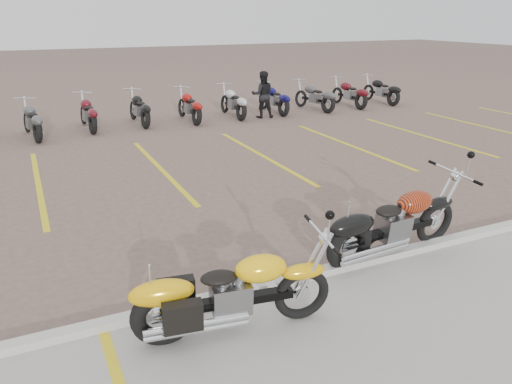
% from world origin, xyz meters
% --- Properties ---
extents(ground, '(100.00, 100.00, 0.00)m').
position_xyz_m(ground, '(0.00, 0.00, 0.00)').
color(ground, '#715851').
rests_on(ground, ground).
extents(curb, '(60.00, 0.18, 0.12)m').
position_xyz_m(curb, '(0.00, -2.00, 0.06)').
color(curb, '#ADAAA3').
rests_on(curb, ground).
extents(parking_stripes, '(38.00, 5.50, 0.01)m').
position_xyz_m(parking_stripes, '(0.00, 4.00, 0.00)').
color(parking_stripes, gold).
rests_on(parking_stripes, ground).
extents(yellow_cruiser, '(2.33, 0.51, 0.96)m').
position_xyz_m(yellow_cruiser, '(-0.97, -2.66, 0.48)').
color(yellow_cruiser, black).
rests_on(yellow_cruiser, ground).
extents(flame_cruiser, '(2.47, 0.42, 1.02)m').
position_xyz_m(flame_cruiser, '(1.93, -1.92, 0.50)').
color(flame_cruiser, black).
rests_on(flame_cruiser, ground).
extents(person_b, '(0.94, 0.83, 1.62)m').
position_xyz_m(person_b, '(4.91, 8.57, 0.81)').
color(person_b, black).
rests_on(person_b, ground).
extents(bg_bike_row, '(20.60, 2.05, 1.10)m').
position_xyz_m(bg_bike_row, '(0.68, 9.01, 0.55)').
color(bg_bike_row, black).
rests_on(bg_bike_row, ground).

